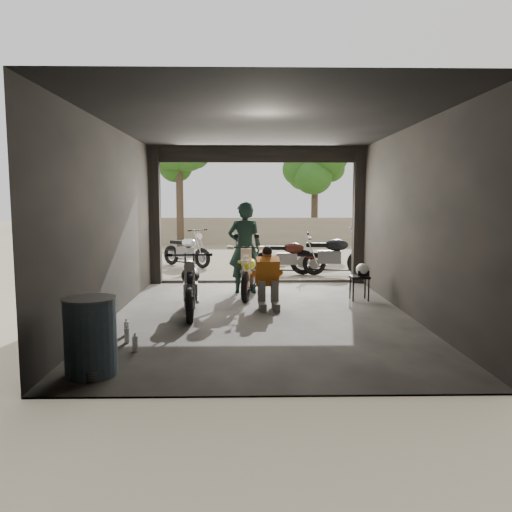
{
  "coord_description": "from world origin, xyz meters",
  "views": [
    {
      "loc": [
        -0.26,
        -8.3,
        1.97
      ],
      "look_at": [
        -0.08,
        0.6,
        0.97
      ],
      "focal_mm": 35.0,
      "sensor_mm": 36.0,
      "label": 1
    }
  ],
  "objects_px": {
    "rider": "(245,248)",
    "stool": "(359,280)",
    "left_bike": "(191,283)",
    "outside_bike_a": "(186,248)",
    "outside_bike_c": "(331,251)",
    "outside_bike_b": "(289,254)",
    "main_bike": "(249,270)",
    "sign_post": "(383,218)",
    "mechanic": "(268,279)",
    "oil_drum": "(91,338)",
    "helmet": "(363,270)"
  },
  "relations": [
    {
      "from": "outside_bike_a",
      "to": "stool",
      "type": "bearing_deg",
      "value": -102.73
    },
    {
      "from": "outside_bike_c",
      "to": "helmet",
      "type": "distance_m",
      "value": 3.41
    },
    {
      "from": "main_bike",
      "to": "outside_bike_c",
      "type": "height_order",
      "value": "outside_bike_c"
    },
    {
      "from": "left_bike",
      "to": "outside_bike_a",
      "type": "height_order",
      "value": "outside_bike_a"
    },
    {
      "from": "outside_bike_a",
      "to": "sign_post",
      "type": "bearing_deg",
      "value": -64.95
    },
    {
      "from": "left_bike",
      "to": "helmet",
      "type": "relative_size",
      "value": 5.99
    },
    {
      "from": "outside_bike_b",
      "to": "rider",
      "type": "bearing_deg",
      "value": 161.79
    },
    {
      "from": "outside_bike_c",
      "to": "oil_drum",
      "type": "relative_size",
      "value": 2.12
    },
    {
      "from": "main_bike",
      "to": "sign_post",
      "type": "relative_size",
      "value": 0.74
    },
    {
      "from": "outside_bike_c",
      "to": "rider",
      "type": "bearing_deg",
      "value": 144.99
    },
    {
      "from": "oil_drum",
      "to": "sign_post",
      "type": "distance_m",
      "value": 9.62
    },
    {
      "from": "outside_bike_a",
      "to": "outside_bike_c",
      "type": "distance_m",
      "value": 4.4
    },
    {
      "from": "outside_bike_c",
      "to": "stool",
      "type": "bearing_deg",
      "value": -173.85
    },
    {
      "from": "outside_bike_b",
      "to": "left_bike",
      "type": "bearing_deg",
      "value": 161.24
    },
    {
      "from": "main_bike",
      "to": "stool",
      "type": "distance_m",
      "value": 2.21
    },
    {
      "from": "main_bike",
      "to": "mechanic",
      "type": "relative_size",
      "value": 1.51
    },
    {
      "from": "rider",
      "to": "left_bike",
      "type": "bearing_deg",
      "value": 66.39
    },
    {
      "from": "mechanic",
      "to": "stool",
      "type": "xyz_separation_m",
      "value": [
        1.82,
        0.7,
        -0.12
      ]
    },
    {
      "from": "left_bike",
      "to": "outside_bike_a",
      "type": "bearing_deg",
      "value": 92.59
    },
    {
      "from": "rider",
      "to": "stool",
      "type": "distance_m",
      "value": 2.46
    },
    {
      "from": "main_bike",
      "to": "left_bike",
      "type": "xyz_separation_m",
      "value": [
        -1.02,
        -1.6,
        0.01
      ]
    },
    {
      "from": "outside_bike_c",
      "to": "left_bike",
      "type": "bearing_deg",
      "value": 151.41
    },
    {
      "from": "outside_bike_b",
      "to": "oil_drum",
      "type": "height_order",
      "value": "outside_bike_b"
    },
    {
      "from": "outside_bike_c",
      "to": "outside_bike_b",
      "type": "bearing_deg",
      "value": 93.44
    },
    {
      "from": "left_bike",
      "to": "outside_bike_b",
      "type": "xyz_separation_m",
      "value": [
        2.08,
        4.59,
        0.01
      ]
    },
    {
      "from": "outside_bike_a",
      "to": "rider",
      "type": "height_order",
      "value": "rider"
    },
    {
      "from": "main_bike",
      "to": "left_bike",
      "type": "relative_size",
      "value": 1.0
    },
    {
      "from": "mechanic",
      "to": "oil_drum",
      "type": "xyz_separation_m",
      "value": [
        -2.14,
        -3.42,
        -0.1
      ]
    },
    {
      "from": "outside_bike_b",
      "to": "helmet",
      "type": "bearing_deg",
      "value": -156.19
    },
    {
      "from": "rider",
      "to": "sign_post",
      "type": "relative_size",
      "value": 0.87
    },
    {
      "from": "oil_drum",
      "to": "sign_post",
      "type": "bearing_deg",
      "value": 55.5
    },
    {
      "from": "mechanic",
      "to": "outside_bike_a",
      "type": "bearing_deg",
      "value": 106.27
    },
    {
      "from": "left_bike",
      "to": "sign_post",
      "type": "distance_m",
      "value": 6.79
    },
    {
      "from": "rider",
      "to": "sign_post",
      "type": "xyz_separation_m",
      "value": [
        3.71,
        2.91,
        0.52
      ]
    },
    {
      "from": "outside_bike_a",
      "to": "helmet",
      "type": "xyz_separation_m",
      "value": [
        4.05,
        -5.19,
        0.06
      ]
    },
    {
      "from": "main_bike",
      "to": "stool",
      "type": "height_order",
      "value": "main_bike"
    },
    {
      "from": "main_bike",
      "to": "stool",
      "type": "relative_size",
      "value": 3.31
    },
    {
      "from": "left_bike",
      "to": "outside_bike_b",
      "type": "bearing_deg",
      "value": 60.74
    },
    {
      "from": "helmet",
      "to": "outside_bike_c",
      "type": "bearing_deg",
      "value": 109.56
    },
    {
      "from": "main_bike",
      "to": "rider",
      "type": "height_order",
      "value": "rider"
    },
    {
      "from": "mechanic",
      "to": "oil_drum",
      "type": "relative_size",
      "value": 1.23
    },
    {
      "from": "main_bike",
      "to": "outside_bike_c",
      "type": "xyz_separation_m",
      "value": [
        2.18,
        2.93,
        0.09
      ]
    },
    {
      "from": "outside_bike_a",
      "to": "rider",
      "type": "relative_size",
      "value": 0.86
    },
    {
      "from": "left_bike",
      "to": "stool",
      "type": "height_order",
      "value": "left_bike"
    },
    {
      "from": "left_bike",
      "to": "outside_bike_c",
      "type": "bearing_deg",
      "value": 49.91
    },
    {
      "from": "outside_bike_a",
      "to": "outside_bike_b",
      "type": "xyz_separation_m",
      "value": [
        2.91,
        -1.72,
        0.0
      ]
    },
    {
      "from": "outside_bike_a",
      "to": "outside_bike_c",
      "type": "relative_size",
      "value": 0.89
    },
    {
      "from": "rider",
      "to": "oil_drum",
      "type": "xyz_separation_m",
      "value": [
        -1.71,
        -4.97,
        -0.53
      ]
    },
    {
      "from": "main_bike",
      "to": "helmet",
      "type": "relative_size",
      "value": 5.97
    },
    {
      "from": "main_bike",
      "to": "sign_post",
      "type": "height_order",
      "value": "sign_post"
    }
  ]
}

